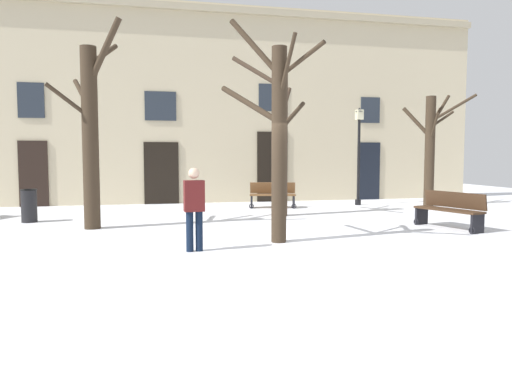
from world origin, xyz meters
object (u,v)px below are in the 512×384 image
Objects in this scene: litter_bin at (29,206)px; bench_facing_shops at (273,195)px; tree_near_facade at (277,135)px; tree_right_of_center at (431,145)px; streetlamp at (359,146)px; tree_left_of_center at (91,128)px; person_strolling at (194,206)px; bench_near_center_tree at (450,209)px; tree_foreground at (280,135)px.

litter_bin is 0.54× the size of bench_facing_shops.
litter_bin is at bearing 143.09° from tree_near_facade.
tree_right_of_center is 4.41× the size of litter_bin.
streetlamp is 3.76m from bench_facing_shops.
litter_bin is (-13.14, -1.46, -1.73)m from tree_right_of_center.
tree_left_of_center is 9.76m from streetlamp.
streetlamp is at bearing -135.93° from person_strolling.
tree_near_facade is 2.49× the size of bench_near_center_tree.
tree_left_of_center is 3.05× the size of bench_facing_shops.
tree_foreground is at bearing -1.02° from litter_bin.
tree_near_facade is at bearing -35.09° from tree_left_of_center.
bench_near_center_tree is at bearing -117.31° from tree_right_of_center.
tree_foreground is at bearing -146.01° from streetlamp.
streetlamp is 6.13m from bench_near_center_tree.
tree_left_of_center is at bearing -40.59° from litter_bin.
bench_near_center_tree is (3.46, -3.41, -1.97)m from tree_foreground.
tree_right_of_center is at bearing 38.76° from tree_near_facade.
person_strolling is at bearing -132.29° from streetlamp.
bench_near_center_tree is 6.70m from person_strolling.
person_strolling reaches higher than litter_bin.
streetlamp is 3.91× the size of litter_bin.
person_strolling is (-6.51, -1.51, 0.40)m from bench_near_center_tree.
tree_left_of_center reaches higher than tree_near_facade.
tree_near_facade is 5.11m from bench_near_center_tree.
tree_foreground reaches higher than tree_near_facade.
streetlamp is at bearing 18.24° from bench_facing_shops.
bench_facing_shops is at bearing 81.29° from tree_foreground.
tree_right_of_center is 1.13× the size of streetlamp.
bench_near_center_tree is at bearing -170.62° from person_strolling.
streetlamp is at bearing 53.87° from tree_near_facade.
bench_near_center_tree is 1.13× the size of bench_facing_shops.
tree_near_facade is at bearing -90.03° from bench_facing_shops.
tree_foreground is 3.02× the size of person_strolling.
bench_near_center_tree is at bearing -18.52° from litter_bin.
tree_right_of_center is (7.29, 5.86, -0.08)m from tree_near_facade.
tree_right_of_center is 5.88m from bench_near_center_tree.
tree_near_facade reaches higher than litter_bin.
bench_near_center_tree is (10.56, -3.54, 0.02)m from litter_bin.
tree_left_of_center is (-4.01, 2.82, 0.24)m from tree_near_facade.
person_strolling is at bearing -51.28° from litter_bin.
tree_right_of_center is 11.26m from person_strolling.
tree_left_of_center is 4.42m from person_strolling.
tree_foreground is 2.55× the size of bench_near_center_tree.
tree_foreground is 5.32× the size of litter_bin.
litter_bin is at bearing -173.64° from tree_right_of_center.
tree_left_of_center reaches higher than streetlamp.
bench_facing_shops is at bearing 15.67° from litter_bin.
tree_near_facade is 4.91m from tree_left_of_center.
tree_left_of_center is at bearing -133.07° from bench_facing_shops.
person_strolling is (2.21, -3.47, -1.62)m from tree_left_of_center.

